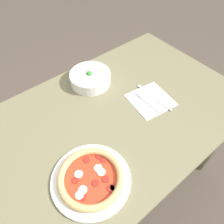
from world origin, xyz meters
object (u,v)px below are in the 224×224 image
fork (147,102)px  knife (156,98)px  pizza (91,178)px  bowl (90,77)px

fork → knife: same height
pizza → bowl: 0.53m
bowl → pizza: bearing=-125.5°
bowl → knife: bearing=-59.4°
pizza → fork: 0.45m
pizza → knife: 0.50m
bowl → knife: 0.34m
fork → bowl: bearing=23.0°
fork → knife: bearing=-98.8°
bowl → fork: (0.12, -0.29, -0.03)m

